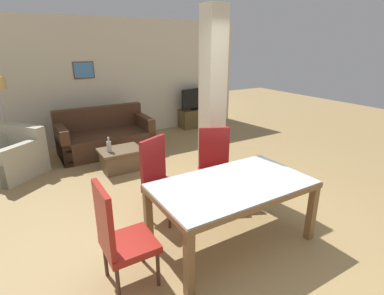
{
  "coord_description": "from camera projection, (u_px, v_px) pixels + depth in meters",
  "views": [
    {
      "loc": [
        -1.89,
        -2.27,
        2.18
      ],
      "look_at": [
        0.0,
        0.85,
        0.89
      ],
      "focal_mm": 28.0,
      "sensor_mm": 36.0,
      "label": 1
    }
  ],
  "objects": [
    {
      "name": "ground_plane",
      "position": [
        230.0,
        240.0,
        3.48
      ],
      "size": [
        18.0,
        18.0,
        0.0
      ],
      "primitive_type": "plane",
      "color": "#A38451"
    },
    {
      "name": "back_wall",
      "position": [
        104.0,
        80.0,
        6.83
      ],
      "size": [
        7.2,
        0.09,
        2.7
      ],
      "color": "beige",
      "rests_on": "ground_plane"
    },
    {
      "name": "divider_pillar",
      "position": [
        212.0,
        98.0,
        4.66
      ],
      "size": [
        0.31,
        0.33,
        2.7
      ],
      "color": "beige",
      "rests_on": "ground_plane"
    },
    {
      "name": "dining_table",
      "position": [
        232.0,
        194.0,
        3.28
      ],
      "size": [
        1.73,
        0.99,
        0.74
      ],
      "color": "brown",
      "rests_on": "ground_plane"
    },
    {
      "name": "dining_chair_far_left",
      "position": [
        161.0,
        177.0,
        3.83
      ],
      "size": [
        0.61,
        0.61,
        1.05
      ],
      "rotation": [
        0.0,
        0.0,
        -2.71
      ],
      "color": "maroon",
      "rests_on": "ground_plane"
    },
    {
      "name": "dining_chair_far_right",
      "position": [
        215.0,
        164.0,
        4.25
      ],
      "size": [
        0.61,
        0.61,
        1.05
      ],
      "rotation": [
        0.0,
        0.0,
        2.71
      ],
      "color": "#A51C1C",
      "rests_on": "ground_plane"
    },
    {
      "name": "dining_chair_head_left",
      "position": [
        119.0,
        235.0,
        2.67
      ],
      "size": [
        0.46,
        0.46,
        1.05
      ],
      "rotation": [
        0.0,
        0.0,
        -1.57
      ],
      "color": "#A32119",
      "rests_on": "ground_plane"
    },
    {
      "name": "sofa",
      "position": [
        105.0,
        138.0,
        6.23
      ],
      "size": [
        1.84,
        0.95,
        0.89
      ],
      "rotation": [
        0.0,
        0.0,
        3.14
      ],
      "color": "#482D1C",
      "rests_on": "ground_plane"
    },
    {
      "name": "armchair",
      "position": [
        12.0,
        159.0,
        5.12
      ],
      "size": [
        1.22,
        1.22,
        0.81
      ],
      "rotation": [
        0.0,
        0.0,
        2.22
      ],
      "color": "#B5B196",
      "rests_on": "ground_plane"
    },
    {
      "name": "coffee_table",
      "position": [
        121.0,
        159.0,
        5.35
      ],
      "size": [
        0.72,
        0.55,
        0.39
      ],
      "color": "brown",
      "rests_on": "ground_plane"
    },
    {
      "name": "bottle",
      "position": [
        109.0,
        146.0,
        5.14
      ],
      "size": [
        0.08,
        0.08,
        0.26
      ],
      "color": "#B2B7BC",
      "rests_on": "coffee_table"
    },
    {
      "name": "tv_stand",
      "position": [
        197.0,
        118.0,
        8.12
      ],
      "size": [
        0.98,
        0.4,
        0.48
      ],
      "color": "brown",
      "rests_on": "ground_plane"
    },
    {
      "name": "tv_screen",
      "position": [
        197.0,
        99.0,
        7.95
      ],
      "size": [
        1.03,
        0.27,
        0.56
      ],
      "rotation": [
        0.0,
        0.0,
        3.31
      ],
      "color": "black",
      "rests_on": "tv_stand"
    }
  ]
}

